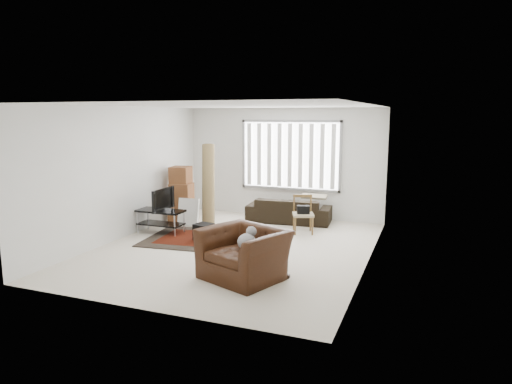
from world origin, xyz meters
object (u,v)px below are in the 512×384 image
(side_chair, at_px, (303,212))
(tv_stand, at_px, (161,216))
(armchair, at_px, (244,250))
(moving_boxes, at_px, (182,196))
(sofa, at_px, (289,206))

(side_chair, bearing_deg, tv_stand, -179.16)
(tv_stand, bearing_deg, armchair, -34.74)
(tv_stand, xyz_separation_m, moving_boxes, (-0.13, 1.12, 0.25))
(moving_boxes, distance_m, sofa, 2.57)
(tv_stand, relative_size, moving_boxes, 0.77)
(moving_boxes, relative_size, side_chair, 1.62)
(tv_stand, distance_m, armchair, 3.33)
(armchair, bearing_deg, sofa, 117.81)
(sofa, xyz_separation_m, side_chair, (0.57, -0.85, 0.07))
(sofa, relative_size, side_chair, 2.42)
(tv_stand, xyz_separation_m, armchair, (2.73, -1.90, 0.08))
(tv_stand, distance_m, moving_boxes, 1.15)
(tv_stand, distance_m, sofa, 3.02)
(moving_boxes, bearing_deg, armchair, -46.47)
(tv_stand, relative_size, sofa, 0.52)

